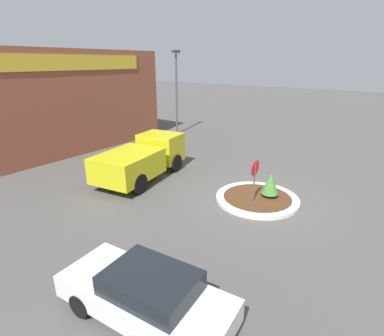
# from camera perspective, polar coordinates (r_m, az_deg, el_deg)

# --- Properties ---
(ground_plane) EXTENTS (120.00, 120.00, 0.00)m
(ground_plane) POSITION_cam_1_polar(r_m,az_deg,el_deg) (13.68, 12.26, -6.02)
(ground_plane) COLOR #514F4C
(traffic_island) EXTENTS (3.63, 3.63, 0.16)m
(traffic_island) POSITION_cam_1_polar(r_m,az_deg,el_deg) (13.65, 12.29, -5.72)
(traffic_island) COLOR silver
(traffic_island) RESTS_ON ground_plane
(stop_sign) EXTENTS (0.67, 0.07, 2.03)m
(stop_sign) POSITION_cam_1_polar(r_m,az_deg,el_deg) (12.71, 11.86, -1.17)
(stop_sign) COLOR #4C4C51
(stop_sign) RESTS_ON ground_plane
(island_shrub) EXTENTS (0.76, 0.76, 1.06)m
(island_shrub) POSITION_cam_1_polar(r_m,az_deg,el_deg) (13.58, 14.72, -2.91)
(island_shrub) COLOR brown
(island_shrub) RESTS_ON traffic_island
(utility_truck) EXTENTS (5.76, 3.14, 2.00)m
(utility_truck) POSITION_cam_1_polar(r_m,az_deg,el_deg) (15.75, -9.44, 1.85)
(utility_truck) COLOR gold
(utility_truck) RESTS_ON ground_plane
(storefront_building) EXTENTS (13.62, 6.07, 6.56)m
(storefront_building) POSITION_cam_1_polar(r_m,az_deg,el_deg) (23.24, -24.26, 11.72)
(storefront_building) COLOR brown
(storefront_building) RESTS_ON ground_plane
(parked_sedan_white) EXTENTS (2.13, 4.47, 1.33)m
(parked_sedan_white) POSITION_cam_1_polar(r_m,az_deg,el_deg) (7.69, -8.72, -22.71)
(parked_sedan_white) COLOR silver
(parked_sedan_white) RESTS_ON ground_plane
(light_pole) EXTENTS (0.70, 0.30, 6.64)m
(light_pole) POSITION_cam_1_polar(r_m,az_deg,el_deg) (25.09, -2.98, 15.20)
(light_pole) COLOR #4C4C51
(light_pole) RESTS_ON ground_plane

